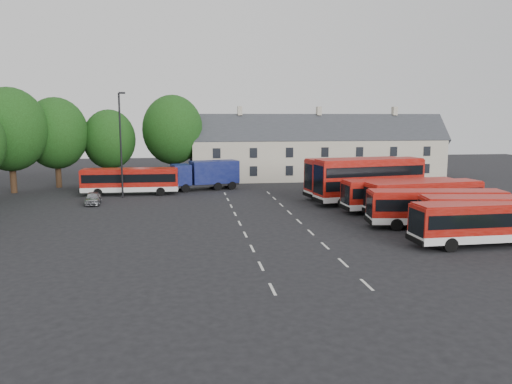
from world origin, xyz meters
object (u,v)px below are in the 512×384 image
Objects in this scene: box_truck at (206,174)px; lamppost at (121,142)px; silver_car at (93,198)px; bus_row_a at (489,220)px; bus_dd_south at (369,178)px.

lamppost is (-9.16, -4.89, 4.06)m from box_truck.
box_truck is 2.28× the size of silver_car.
bus_row_a reaches higher than silver_car.
box_truck is 14.50m from silver_car.
bus_dd_south is at bearing 95.58° from bus_row_a.
lamppost reaches higher than bus_dd_south.
bus_row_a is at bearing -92.24° from bus_dd_south.
bus_row_a is 17.04m from bus_dd_south.
box_truck reaches higher than silver_car.
bus_dd_south is 1.01× the size of lamppost.
silver_car is 0.32× the size of lamppost.
bus_row_a is 0.94× the size of bus_dd_south.
bus_row_a is 2.95× the size of silver_car.
bus_row_a is 0.95× the size of lamppost.
box_truck is at bearing 30.98° from silver_car.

